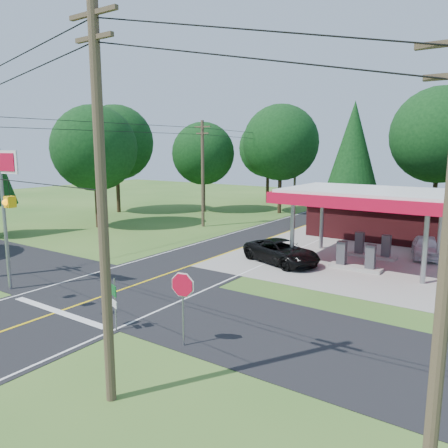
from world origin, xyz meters
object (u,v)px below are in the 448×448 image
Objects in this scene: suv_car at (281,252)px; octagonal_stop_sign at (183,291)px; sedan_car at (426,247)px; gas_canopy at (368,199)px; big_stop_sign at (1,185)px.

octagonal_stop_sign reaches higher than suv_car.
sedan_car is 1.46× the size of octagonal_stop_sign.
gas_canopy reaches higher than suv_car.
big_stop_sign is at bearing -143.48° from sedan_car.
big_stop_sign is at bearing -179.96° from octagonal_stop_sign.
gas_canopy is 2.47× the size of sedan_car.
octagonal_stop_sign is (-5.00, -20.01, 1.48)m from sedan_car.
gas_canopy is 6.44m from suv_car.
gas_canopy is at bearing -140.01° from sedan_car.
suv_car is at bearing 53.89° from big_stop_sign.
gas_canopy is 1.42× the size of big_stop_sign.
sedan_car is (7.50, 7.00, -0.03)m from suv_car.
suv_car is at bearing -150.12° from sedan_car.
big_stop_sign is (-9.50, -13.02, 4.83)m from suv_car.
suv_car is at bearing -146.31° from gas_canopy.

